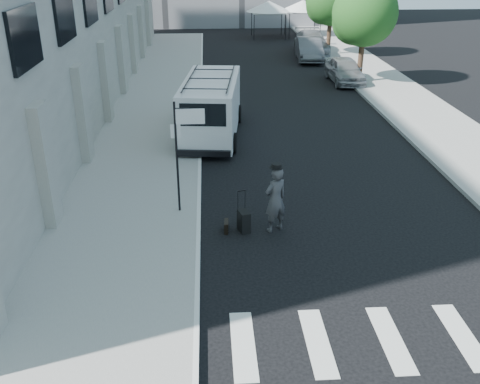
{
  "coord_description": "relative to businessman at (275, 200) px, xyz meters",
  "views": [
    {
      "loc": [
        -1.62,
        -11.93,
        7.78
      ],
      "look_at": [
        -0.77,
        1.96,
        1.3
      ],
      "focal_mm": 40.0,
      "sensor_mm": 36.0,
      "label": 1
    }
  ],
  "objects": [
    {
      "name": "suitcase",
      "position": [
        -0.92,
        -0.01,
        -0.68
      ],
      "size": [
        0.4,
        0.51,
        1.26
      ],
      "rotation": [
        0.0,
        0.0,
        0.29
      ],
      "color": "black",
      "rests_on": "ground"
    },
    {
      "name": "briefcase",
      "position": [
        -1.44,
        0.0,
        -0.84
      ],
      "size": [
        0.15,
        0.45,
        0.34
      ],
      "primitive_type": "cube",
      "rotation": [
        0.0,
        0.0,
        -0.07
      ],
      "color": "black",
      "rests_on": "ground"
    },
    {
      "name": "sign_pole",
      "position": [
        -2.64,
        1.2,
        1.64
      ],
      "size": [
        1.03,
        0.07,
        3.5
      ],
      "color": "black",
      "rests_on": "sidewalk_left"
    },
    {
      "name": "tree_near",
      "position": [
        7.23,
        18.15,
        2.97
      ],
      "size": [
        3.8,
        3.83,
        6.03
      ],
      "color": "black",
      "rests_on": "ground"
    },
    {
      "name": "ground",
      "position": [
        -0.27,
        -2.0,
        -1.01
      ],
      "size": [
        120.0,
        120.0,
        0.0
      ],
      "primitive_type": "plane",
      "color": "black",
      "rests_on": "ground"
    },
    {
      "name": "sidewalk_right",
      "position": [
        8.73,
        18.0,
        -0.93
      ],
      "size": [
        4.0,
        56.0,
        0.15
      ],
      "primitive_type": "cube",
      "color": "gray",
      "rests_on": "ground"
    },
    {
      "name": "businessman",
      "position": [
        0.0,
        0.0,
        0.0
      ],
      "size": [
        0.88,
        0.79,
        2.02
      ],
      "primitive_type": "imported",
      "rotation": [
        0.0,
        0.0,
        3.68
      ],
      "color": "#3C3C3E",
      "rests_on": "ground"
    },
    {
      "name": "parked_car_b",
      "position": [
        5.58,
        25.41,
        -0.21
      ],
      "size": [
        2.06,
        4.98,
        1.6
      ],
      "primitive_type": "imported",
      "rotation": [
        0.0,
        0.0,
        -0.08
      ],
      "color": "#4E5055",
      "rests_on": "ground"
    },
    {
      "name": "tent_right",
      "position": [
        6.93,
        36.5,
        1.7
      ],
      "size": [
        4.0,
        4.0,
        3.2
      ],
      "color": "black",
      "rests_on": "ground"
    },
    {
      "name": "tree_far",
      "position": [
        7.23,
        27.15,
        2.97
      ],
      "size": [
        3.8,
        3.83,
        6.03
      ],
      "color": "black",
      "rests_on": "ground"
    },
    {
      "name": "tent_left",
      "position": [
        3.73,
        36.0,
        1.7
      ],
      "size": [
        4.0,
        4.0,
        3.2
      ],
      "color": "black",
      "rests_on": "ground"
    },
    {
      "name": "sidewalk_left",
      "position": [
        -4.52,
        14.0,
        -0.93
      ],
      "size": [
        4.5,
        48.0,
        0.15
      ],
      "primitive_type": "cube",
      "color": "gray",
      "rests_on": "ground"
    },
    {
      "name": "parked_car_a",
      "position": [
        6.53,
        18.4,
        -0.25
      ],
      "size": [
        1.88,
        4.5,
        1.52
      ],
      "primitive_type": "imported",
      "rotation": [
        0.0,
        0.0,
        0.02
      ],
      "color": "#919498",
      "rests_on": "ground"
    },
    {
      "name": "cargo_van",
      "position": [
        -1.75,
        8.93,
        0.29
      ],
      "size": [
        2.95,
        6.96,
        2.53
      ],
      "rotation": [
        0.0,
        0.0,
        -0.11
      ],
      "color": "white",
      "rests_on": "ground"
    },
    {
      "name": "parked_car_c",
      "position": [
        6.27,
        28.27,
        -0.18
      ],
      "size": [
        2.53,
        5.78,
        1.65
      ],
      "primitive_type": "imported",
      "rotation": [
        0.0,
        0.0,
        -0.04
      ],
      "color": "gray",
      "rests_on": "ground"
    }
  ]
}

